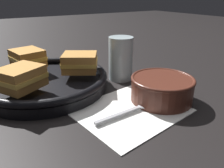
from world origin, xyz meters
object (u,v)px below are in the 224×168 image
Objects in this scene: sandwich_near_left at (21,78)px; spoon at (140,107)px; soup_bowl at (162,88)px; sandwich_near_right at (80,62)px; sandwich_far_left at (28,58)px; skillet at (46,81)px; drinking_glass at (121,59)px.

spoon is at bearing -38.34° from sandwich_near_left.
sandwich_near_right is (-0.12, 0.18, 0.03)m from soup_bowl.
sandwich_far_left is at bearing 126.89° from soup_bowl.
sandwich_far_left is at bearing 72.10° from sandwich_near_left.
sandwich_far_left is (-0.02, 0.09, 0.04)m from skillet.
sandwich_near_right is at bearing 101.78° from spoon.
skillet is at bearing 134.34° from soup_bowl.
sandwich_far_left is at bearing 132.10° from sandwich_near_right.
spoon is 0.20m from drinking_glass.
spoon is 1.41× the size of sandwich_near_left.
sandwich_far_left is (-0.10, 0.12, 0.00)m from sandwich_near_right.
drinking_glass is at bearing 89.60° from soup_bowl.
spoon is 1.31× the size of drinking_glass.
sandwich_far_left is at bearing 149.96° from drinking_glass.
sandwich_near_left is (-0.20, 0.16, 0.06)m from spoon.
sandwich_far_left is 0.83× the size of drinking_glass.
drinking_glass is at bearing -11.40° from skillet.
sandwich_near_right is (0.09, -0.03, 0.04)m from skillet.
skillet is (-0.20, 0.21, -0.01)m from soup_bowl.
spoon is at bearing -112.07° from drinking_glass.
drinking_glass is (0.22, -0.13, -0.00)m from sandwich_far_left.
sandwich_near_left is 0.16m from sandwich_far_left.
sandwich_near_right is (-0.05, 0.19, 0.06)m from spoon.
drinking_glass reaches higher than skillet.
sandwich_far_left is at bearing 102.10° from skillet.
skillet is at bearing 119.19° from spoon.
spoon is (-0.07, -0.01, -0.02)m from soup_bowl.
drinking_glass is (0.27, 0.02, -0.00)m from sandwich_near_left.
sandwich_near_left and sandwich_far_left have the same top height.
sandwich_near_left reaches higher than skillet.
spoon is 0.50× the size of skillet.
spoon is 0.25m from skillet.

